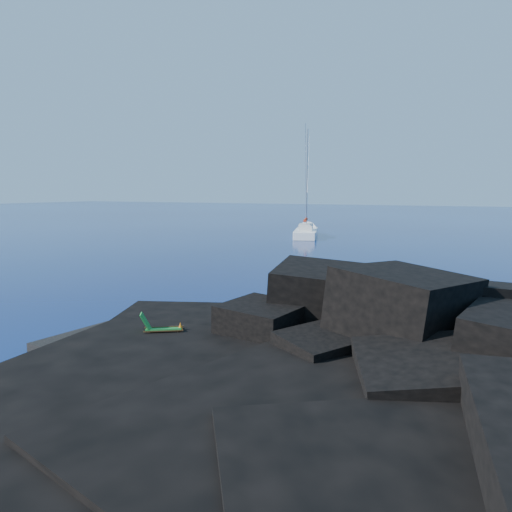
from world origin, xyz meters
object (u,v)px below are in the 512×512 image
(sunbather, at_px, (154,347))
(marker_cone, at_px, (181,329))
(deck_chair, at_px, (164,324))
(sailboat, at_px, (306,237))

(sunbather, xyz_separation_m, marker_cone, (-0.22, 2.03, 0.15))
(deck_chair, height_order, marker_cone, deck_chair)
(sunbather, bearing_deg, marker_cone, 62.36)
(sunbather, relative_size, marker_cone, 2.63)
(sunbather, bearing_deg, sailboat, 71.29)
(deck_chair, relative_size, marker_cone, 2.70)
(deck_chair, bearing_deg, sailboat, 70.24)
(sunbather, distance_m, marker_cone, 2.04)
(sailboat, bearing_deg, deck_chair, -94.09)
(sailboat, bearing_deg, sunbather, -93.71)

